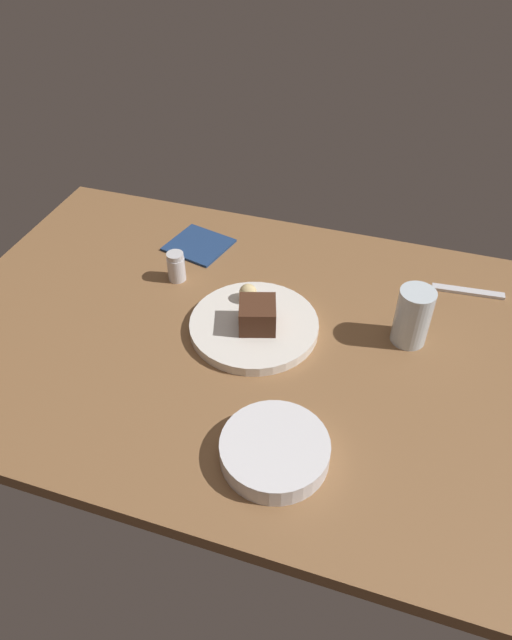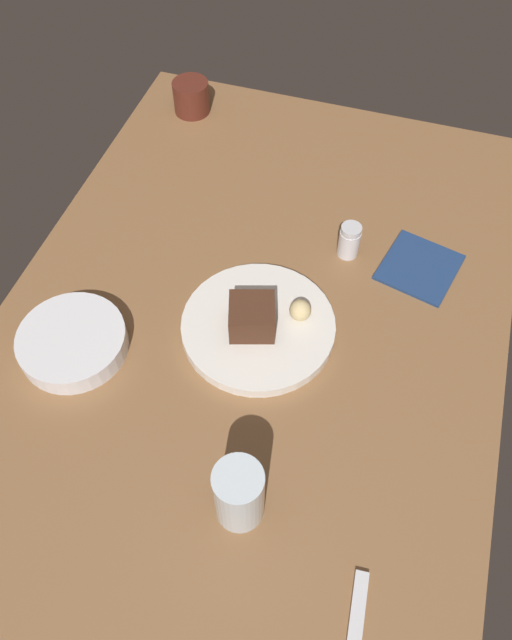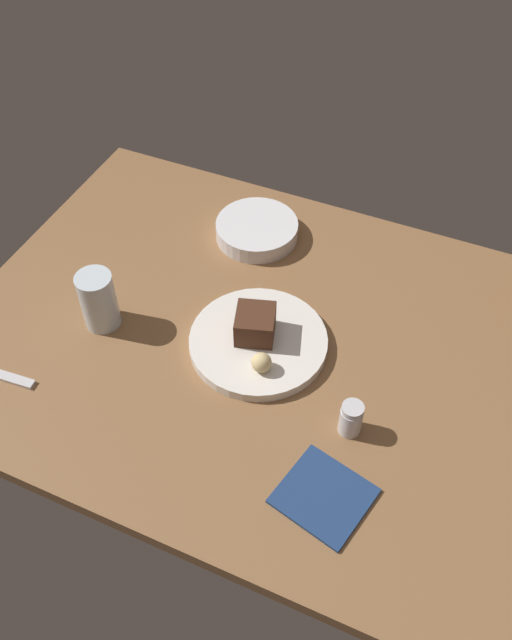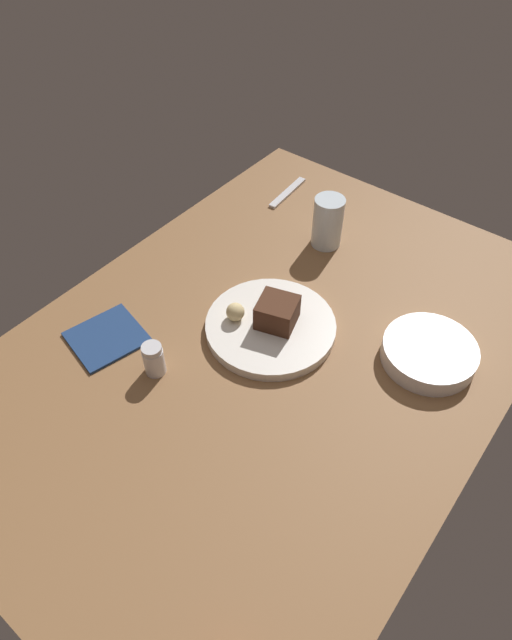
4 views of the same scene
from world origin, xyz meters
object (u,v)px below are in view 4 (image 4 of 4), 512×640
(water_glass, at_px, (328,222))
(folded_napkin, at_px, (107,337))
(chocolate_cake_slice, at_px, (277,312))
(dessert_spoon, at_px, (288,193))
(dessert_plate, at_px, (271,327))
(side_bowl, at_px, (429,353))
(salt_shaker, at_px, (154,359))
(bread_roll, at_px, (234,313))

(water_glass, relative_size, folded_napkin, 0.90)
(chocolate_cake_slice, height_order, dessert_spoon, chocolate_cake_slice)
(chocolate_cake_slice, bearing_deg, water_glass, 14.32)
(dessert_plate, bearing_deg, chocolate_cake_slice, -38.84)
(dessert_spoon, height_order, folded_napkin, dessert_spoon)
(dessert_spoon, bearing_deg, side_bowl, 57.69)
(water_glass, bearing_deg, folded_napkin, 161.35)
(chocolate_cake_slice, height_order, folded_napkin, chocolate_cake_slice)
(salt_shaker, relative_size, side_bowl, 0.38)
(dessert_plate, xyz_separation_m, side_bowl, (0.12, -0.28, 0.01))
(dessert_plate, relative_size, side_bowl, 1.46)
(folded_napkin, bearing_deg, bread_roll, -44.52)
(water_glass, bearing_deg, dessert_plate, -167.55)
(chocolate_cake_slice, relative_size, dessert_spoon, 0.48)
(salt_shaker, distance_m, folded_napkin, 0.13)
(dessert_plate, distance_m, side_bowl, 0.30)
(salt_shaker, height_order, water_glass, water_glass)
(dessert_spoon, bearing_deg, chocolate_cake_slice, 28.88)
(chocolate_cake_slice, xyz_separation_m, salt_shaker, (-0.22, 0.11, -0.01))
(bread_roll, distance_m, dessert_spoon, 0.48)
(chocolate_cake_slice, bearing_deg, folded_napkin, 132.52)
(folded_napkin, bearing_deg, water_glass, -18.65)
(bread_roll, relative_size, side_bowl, 0.21)
(dessert_plate, height_order, side_bowl, side_bowl)
(bread_roll, bearing_deg, side_bowl, -64.59)
(dessert_plate, xyz_separation_m, folded_napkin, (-0.21, 0.24, -0.01))
(dessert_spoon, bearing_deg, bread_roll, 18.82)
(dessert_spoon, xyz_separation_m, folded_napkin, (-0.61, -0.01, -0.00))
(salt_shaker, xyz_separation_m, dessert_spoon, (0.61, 0.15, -0.03))
(chocolate_cake_slice, distance_m, side_bowl, 0.29)
(side_bowl, bearing_deg, water_glass, 63.40)
(bread_roll, height_order, side_bowl, bread_roll)
(side_bowl, height_order, folded_napkin, side_bowl)
(water_glass, distance_m, folded_napkin, 0.54)
(side_bowl, distance_m, folded_napkin, 0.61)
(bread_roll, relative_size, dessert_spoon, 0.24)
(dessert_plate, relative_size, water_glass, 2.15)
(bread_roll, relative_size, salt_shaker, 0.54)
(dessert_plate, height_order, water_glass, water_glass)
(side_bowl, distance_m, dessert_spoon, 0.59)
(dessert_plate, relative_size, salt_shaker, 3.80)
(side_bowl, xyz_separation_m, folded_napkin, (-0.34, 0.51, -0.02))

